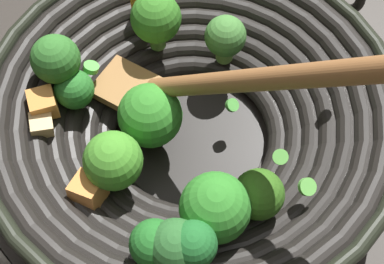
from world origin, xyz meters
The scene contains 2 objects.
ground_plane centered at (0.00, 0.00, 0.00)m, with size 4.00×4.00×0.00m, color #332D28.
wok centered at (0.00, 0.00, 0.06)m, with size 0.41×0.39×0.27m.
Camera 1 is at (-0.10, -0.27, 0.51)m, focal length 54.03 mm.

